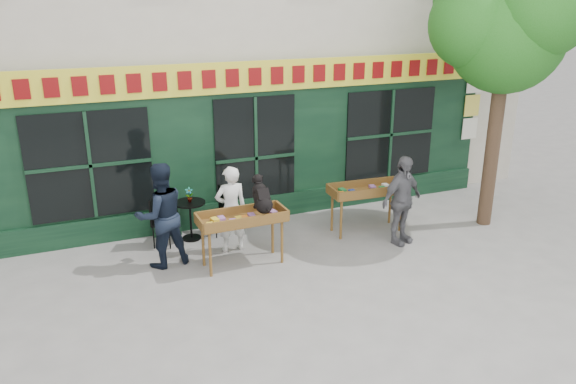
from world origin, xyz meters
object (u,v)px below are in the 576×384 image
(woman, at_px, (231,209))
(man_left, at_px, (161,215))
(man_right, at_px, (402,200))
(bistro_table, at_px, (190,213))
(book_cart_center, at_px, (242,221))
(book_cart_right, at_px, (367,192))
(dog, at_px, (262,193))

(woman, bearing_deg, man_left, 4.55)
(man_right, xyz_separation_m, bistro_table, (-3.64, 1.69, -0.31))
(book_cart_center, bearing_deg, man_left, 156.80)
(woman, relative_size, book_cart_right, 1.05)
(book_cart_center, height_order, dog, dog)
(book_cart_center, xyz_separation_m, book_cart_right, (2.75, 0.49, 0.00))
(man_left, bearing_deg, man_right, 159.87)
(book_cart_right, xyz_separation_m, man_left, (-4.04, 0.04, 0.11))
(book_cart_center, bearing_deg, man_right, -5.97)
(dog, xyz_separation_m, bistro_table, (-0.94, 1.47, -0.75))
(bistro_table, bearing_deg, dog, -57.58)
(book_cart_right, relative_size, man_right, 0.90)
(woman, height_order, man_right, man_right)
(dog, xyz_separation_m, man_right, (2.70, -0.21, -0.43))
(book_cart_right, bearing_deg, woman, -179.75)
(dog, height_order, woman, woman)
(dog, height_order, man_left, man_left)
(woman, bearing_deg, book_cart_right, 175.56)
(book_cart_right, relative_size, bistro_table, 2.02)
(man_right, bearing_deg, dog, 159.13)
(bistro_table, height_order, man_left, man_left)
(book_cart_center, xyz_separation_m, man_left, (-1.29, 0.52, 0.11))
(book_cart_right, xyz_separation_m, bistro_table, (-3.34, 0.94, -0.28))
(book_cart_center, height_order, man_left, man_left)
(dog, height_order, bistro_table, dog)
(dog, xyz_separation_m, woman, (-0.35, 0.70, -0.48))
(dog, relative_size, bistro_table, 0.79)
(woman, bearing_deg, book_cart_center, 88.99)
(book_cart_right, bearing_deg, bistro_table, 167.97)
(book_cart_right, distance_m, man_right, 0.81)
(book_cart_center, distance_m, book_cart_right, 2.80)
(bistro_table, bearing_deg, book_cart_center, -67.62)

